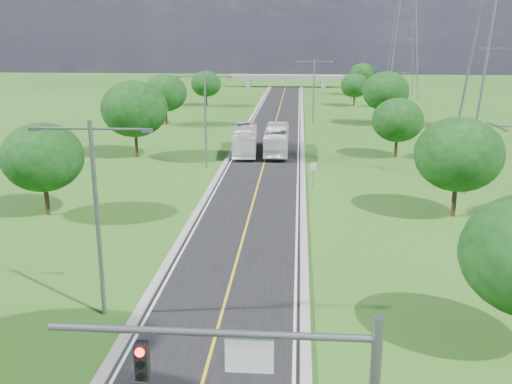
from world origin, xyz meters
TOP-DOWN VIEW (x-y plane):
  - ground at (0.00, 60.00)m, footprint 260.00×260.00m
  - road at (0.00, 66.00)m, footprint 8.00×150.00m
  - curb_left at (-4.25, 66.00)m, footprint 0.50×150.00m
  - curb_right at (4.25, 66.00)m, footprint 0.50×150.00m
  - speed_limit_sign at (5.20, 37.98)m, footprint 0.55×0.09m
  - overpass at (0.00, 140.00)m, footprint 30.00×3.00m
  - streetlight_near_left at (-6.00, 12.00)m, footprint 5.90×0.25m
  - streetlight_mid_left at (-6.00, 45.00)m, footprint 5.90×0.25m
  - streetlight_far_right at (6.00, 78.00)m, footprint 5.90×0.25m
  - power_tower_near at (22.00, 40.00)m, footprint 9.00×6.40m
  - power_tower_far at (26.00, 115.00)m, footprint 9.00×6.40m
  - tree_lb at (-16.00, 28.00)m, footprint 6.30×6.30m
  - tree_lc at (-15.00, 50.00)m, footprint 7.56×7.56m
  - tree_ld at (-17.00, 74.00)m, footprint 6.72×6.72m
  - tree_le at (-14.50, 98.00)m, footprint 5.88×5.88m
  - tree_rb at (16.00, 30.00)m, footprint 6.72×6.72m
  - tree_rc at (15.00, 52.00)m, footprint 5.88×5.88m
  - tree_rd at (17.00, 76.00)m, footprint 7.14×7.14m
  - tree_re at (14.50, 100.00)m, footprint 5.46×5.46m
  - tree_rf at (18.00, 120.00)m, footprint 6.30×6.30m
  - bus_outbound at (1.15, 53.32)m, footprint 2.79×11.47m
  - bus_inbound at (-2.60, 53.10)m, footprint 3.31×11.37m

SIDE VIEW (x-z plane):
  - ground at x=0.00m, z-range 0.00..0.00m
  - road at x=0.00m, z-range 0.00..0.06m
  - curb_left at x=-4.25m, z-range 0.00..0.22m
  - curb_right at x=4.25m, z-range 0.00..0.22m
  - speed_limit_sign at x=5.20m, z-range 0.40..2.80m
  - bus_inbound at x=-2.60m, z-range 0.06..3.19m
  - bus_outbound at x=1.15m, z-range 0.06..3.25m
  - overpass at x=0.00m, z-range 0.81..4.01m
  - tree_re at x=14.50m, z-range 0.85..7.20m
  - tree_le at x=-14.50m, z-range 0.91..7.75m
  - tree_rc at x=15.00m, z-range 0.91..7.75m
  - tree_lb at x=-16.00m, z-range 0.98..8.31m
  - tree_rf at x=18.00m, z-range 0.98..8.31m
  - tree_ld at x=-17.00m, z-range 1.05..8.86m
  - tree_rb at x=16.00m, z-range 1.05..8.86m
  - tree_rd at x=17.00m, z-range 1.11..9.42m
  - tree_lc at x=-15.00m, z-range 1.18..9.97m
  - streetlight_near_left at x=-6.00m, z-range 0.94..10.94m
  - streetlight_mid_left at x=-6.00m, z-range 0.94..10.94m
  - streetlight_far_right at x=6.00m, z-range 0.94..10.94m
  - power_tower_near at x=22.00m, z-range 0.01..28.01m
  - power_tower_far at x=26.00m, z-range 0.01..28.01m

